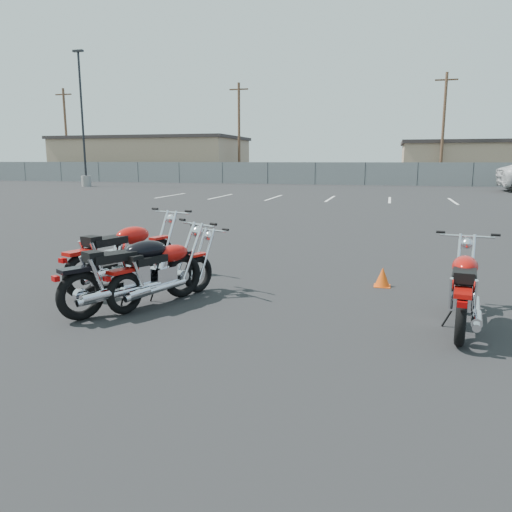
% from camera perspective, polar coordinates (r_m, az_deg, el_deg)
% --- Properties ---
extents(ground, '(120.00, 120.00, 0.00)m').
position_cam_1_polar(ground, '(6.76, -2.97, -6.28)').
color(ground, black).
rests_on(ground, ground).
extents(motorcycle_front_red, '(1.22, 2.34, 1.16)m').
position_cam_1_polar(motorcycle_front_red, '(8.17, -14.84, 0.19)').
color(motorcycle_front_red, black).
rests_on(motorcycle_front_red, ground).
extents(motorcycle_second_black, '(1.56, 2.15, 1.11)m').
position_cam_1_polar(motorcycle_second_black, '(6.95, -13.70, -1.76)').
color(motorcycle_second_black, black).
rests_on(motorcycle_second_black, ground).
extents(motorcycle_third_red, '(1.15, 1.97, 0.99)m').
position_cam_1_polar(motorcycle_third_red, '(7.15, -10.47, -1.76)').
color(motorcycle_third_red, black).
rests_on(motorcycle_third_red, ground).
extents(motorcycle_rear_red, '(0.81, 2.10, 1.03)m').
position_cam_1_polar(motorcycle_rear_red, '(6.51, 22.69, -3.52)').
color(motorcycle_rear_red, black).
rests_on(motorcycle_rear_red, ground).
extents(training_cone_near, '(0.26, 0.26, 0.31)m').
position_cam_1_polar(training_cone_near, '(8.24, 14.26, -2.34)').
color(training_cone_near, '#E84C0C').
rests_on(training_cone_near, ground).
extents(light_pole_west, '(0.80, 0.70, 9.81)m').
position_cam_1_polar(light_pole_west, '(40.31, -19.01, 11.10)').
color(light_pole_west, gray).
rests_on(light_pole_west, ground).
extents(chainlink_fence, '(80.06, 0.06, 1.80)m').
position_cam_1_polar(chainlink_fence, '(41.20, 12.36, 9.17)').
color(chainlink_fence, slate).
rests_on(chainlink_fence, ground).
extents(tan_building_west, '(18.40, 10.40, 4.30)m').
position_cam_1_polar(tan_building_west, '(53.79, -11.73, 10.89)').
color(tan_building_west, tan).
rests_on(tan_building_west, ground).
extents(tan_building_east, '(14.40, 9.40, 3.70)m').
position_cam_1_polar(tan_building_east, '(50.77, 24.43, 9.83)').
color(tan_building_east, tan).
rests_on(tan_building_east, ground).
extents(utility_pole_a, '(1.80, 0.24, 9.00)m').
position_cam_1_polar(utility_pole_a, '(55.39, -20.89, 13.03)').
color(utility_pole_a, '#4F3524').
rests_on(utility_pole_a, ground).
extents(utility_pole_b, '(1.80, 0.24, 9.00)m').
position_cam_1_polar(utility_pole_b, '(48.29, -1.95, 14.13)').
color(utility_pole_b, '#4F3524').
rests_on(utility_pole_b, ground).
extents(utility_pole_c, '(1.80, 0.24, 9.00)m').
position_cam_1_polar(utility_pole_c, '(45.39, 20.62, 13.66)').
color(utility_pole_c, '#4F3524').
rests_on(utility_pole_c, ground).
extents(parking_line_stripes, '(15.12, 4.00, 0.01)m').
position_cam_1_polar(parking_line_stripes, '(26.59, 5.23, 6.60)').
color(parking_line_stripes, silver).
rests_on(parking_line_stripes, ground).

